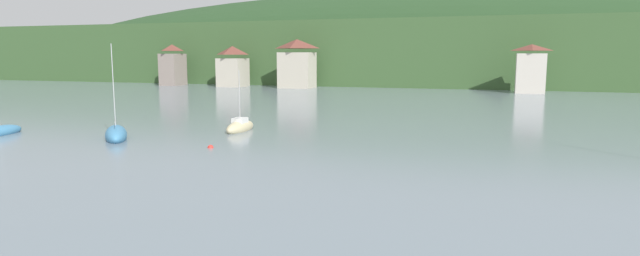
% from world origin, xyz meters
% --- Properties ---
extents(wooded_hillside, '(352.00, 51.93, 36.43)m').
position_xyz_m(wooded_hillside, '(-4.64, 151.33, 5.56)').
color(wooded_hillside, '#38562D').
rests_on(wooded_hillside, ground_plane).
extents(shore_building_west, '(4.06, 4.99, 8.55)m').
position_xyz_m(shore_building_west, '(-56.16, 115.37, 4.15)').
color(shore_building_west, gray).
rests_on(shore_building_west, ground_plane).
extents(shore_building_westcentral, '(5.19, 5.58, 8.15)m').
position_xyz_m(shore_building_westcentral, '(-42.12, 115.65, 3.96)').
color(shore_building_westcentral, '#BCB29E').
rests_on(shore_building_westcentral, ground_plane).
extents(shore_building_central, '(6.64, 5.32, 9.38)m').
position_xyz_m(shore_building_central, '(-28.08, 115.52, 4.55)').
color(shore_building_central, '#BCB29E').
rests_on(shore_building_central, ground_plane).
extents(shore_building_eastcentral, '(4.84, 3.19, 8.13)m').
position_xyz_m(shore_building_eastcentral, '(14.04, 114.51, 3.95)').
color(shore_building_eastcentral, beige).
rests_on(shore_building_eastcentral, ground_plane).
extents(sailboat_mid_3, '(4.43, 4.91, 7.58)m').
position_xyz_m(sailboat_mid_3, '(-18.95, 53.45, 0.33)').
color(sailboat_mid_3, teal).
rests_on(sailboat_mid_3, ground_plane).
extents(sailboat_mid_5, '(2.08, 4.59, 6.35)m').
position_xyz_m(sailboat_mid_5, '(-29.23, 52.20, 0.24)').
color(sailboat_mid_5, teal).
rests_on(sailboat_mid_5, ground_plane).
extents(sailboat_far_6, '(1.51, 4.38, 5.45)m').
position_xyz_m(sailboat_far_6, '(-11.97, 60.31, 0.32)').
color(sailboat_far_6, '#CCBC8E').
rests_on(sailboat_far_6, ground_plane).
extents(mooring_buoy_far, '(0.41, 0.41, 0.41)m').
position_xyz_m(mooring_buoy_far, '(-10.20, 52.45, 0.00)').
color(mooring_buoy_far, red).
rests_on(mooring_buoy_far, ground_plane).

